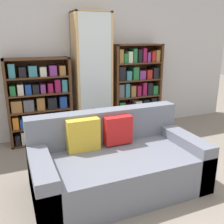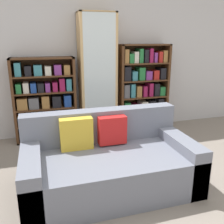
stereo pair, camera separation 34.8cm
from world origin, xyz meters
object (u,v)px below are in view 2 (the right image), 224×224
(couch, at_px, (109,163))
(bookshelf_right, at_px, (142,89))
(display_cabinet, at_px, (97,77))
(wine_bottle, at_px, (130,132))
(bookshelf_left, at_px, (45,101))

(couch, relative_size, bookshelf_right, 1.20)
(couch, xyz_separation_m, display_cabinet, (0.28, 1.64, 0.72))
(wine_bottle, bearing_deg, bookshelf_right, 50.52)
(couch, distance_m, bookshelf_right, 2.04)
(couch, height_order, bookshelf_right, bookshelf_right)
(bookshelf_left, height_order, bookshelf_right, bookshelf_right)
(couch, relative_size, bookshelf_left, 1.37)
(display_cabinet, relative_size, bookshelf_right, 1.32)
(display_cabinet, xyz_separation_m, wine_bottle, (0.42, -0.48, -0.86))
(couch, bearing_deg, bookshelf_left, 109.82)
(couch, bearing_deg, bookshelf_right, 56.26)
(display_cabinet, distance_m, wine_bottle, 1.07)
(bookshelf_left, distance_m, wine_bottle, 1.47)
(bookshelf_left, relative_size, display_cabinet, 0.66)
(bookshelf_left, height_order, display_cabinet, display_cabinet)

